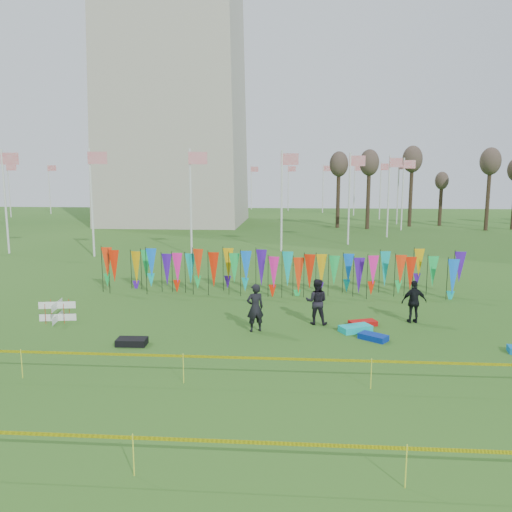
# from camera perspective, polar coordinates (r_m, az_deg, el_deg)

# --- Properties ---
(ground) EXTENTS (160.00, 160.00, 0.00)m
(ground) POSITION_cam_1_polar(r_m,az_deg,el_deg) (17.19, 0.92, -11.16)
(ground) COLOR #255217
(ground) RESTS_ON ground
(flagpole_ring) EXTENTS (57.40, 56.16, 8.00)m
(flagpole_ring) POSITION_cam_1_polar(r_m,az_deg,el_deg) (65.85, -8.91, 7.25)
(flagpole_ring) COLOR silver
(flagpole_ring) RESTS_ON ground
(banner_row) EXTENTS (18.64, 0.64, 2.20)m
(banner_row) POSITION_cam_1_polar(r_m,az_deg,el_deg) (25.38, 2.73, -1.46)
(banner_row) COLOR black
(banner_row) RESTS_ON ground
(caution_tape_near) EXTENTS (26.00, 0.02, 0.90)m
(caution_tape_near) POSITION_cam_1_polar(r_m,az_deg,el_deg) (14.54, -0.56, -11.72)
(caution_tape_near) COLOR #FFFB05
(caution_tape_near) RESTS_ON ground
(caution_tape_far) EXTENTS (26.00, 0.02, 0.90)m
(caution_tape_far) POSITION_cam_1_polar(r_m,az_deg,el_deg) (10.42, -2.82, -20.62)
(caution_tape_far) COLOR #FFFB05
(caution_tape_far) RESTS_ON ground
(box_kite) EXTENTS (0.76, 0.76, 0.84)m
(box_kite) POSITION_cam_1_polar(r_m,az_deg,el_deg) (22.36, -21.75, -5.89)
(box_kite) COLOR #B7190D
(box_kite) RESTS_ON ground
(person_left) EXTENTS (0.83, 0.72, 1.88)m
(person_left) POSITION_cam_1_polar(r_m,az_deg,el_deg) (19.33, -0.10, -5.93)
(person_left) COLOR black
(person_left) RESTS_ON ground
(person_mid) EXTENTS (0.98, 0.68, 1.87)m
(person_mid) POSITION_cam_1_polar(r_m,az_deg,el_deg) (20.42, 6.94, -5.20)
(person_mid) COLOR black
(person_mid) RESTS_ON ground
(person_right) EXTENTS (1.10, 0.71, 1.76)m
(person_right) POSITION_cam_1_polar(r_m,az_deg,el_deg) (21.47, 17.62, -5.01)
(person_right) COLOR black
(person_right) RESTS_ON ground
(kite_bag_turquoise) EXTENTS (1.36, 1.08, 0.24)m
(kite_bag_turquoise) POSITION_cam_1_polar(r_m,az_deg,el_deg) (19.89, 11.30, -8.13)
(kite_bag_turquoise) COLOR #0DC3C6
(kite_bag_turquoise) RESTS_ON ground
(kite_bag_blue) EXTENTS (1.13, 1.04, 0.21)m
(kite_bag_blue) POSITION_cam_1_polar(r_m,az_deg,el_deg) (19.08, 13.25, -9.00)
(kite_bag_blue) COLOR #092C96
(kite_bag_blue) RESTS_ON ground
(kite_bag_red) EXTENTS (1.20, 0.83, 0.20)m
(kite_bag_red) POSITION_cam_1_polar(r_m,az_deg,el_deg) (20.73, 12.11, -7.51)
(kite_bag_red) COLOR red
(kite_bag_red) RESTS_ON ground
(kite_bag_black) EXTENTS (1.07, 0.64, 0.24)m
(kite_bag_black) POSITION_cam_1_polar(r_m,az_deg,el_deg) (18.57, -14.00, -9.48)
(kite_bag_black) COLOR black
(kite_bag_black) RESTS_ON ground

